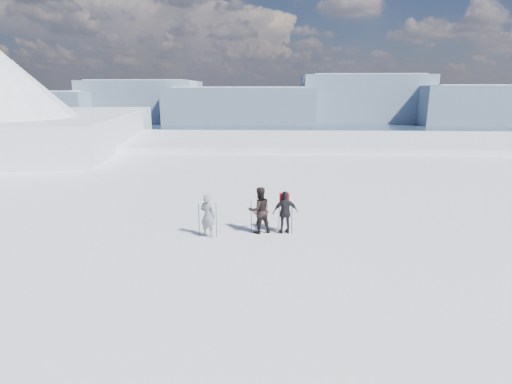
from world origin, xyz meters
The scene contains 9 objects.
lake_basin centered at (0.00, 30.00, -6.50)m, with size 820.00×820.00×71.62m.
far_mountain_range centered at (29.60, 454.78, -7.19)m, with size 770.00×110.00×53.00m.
near_ridge centered at (-26.64, 29.20, -3.54)m, with size 31.37×35.68×25.62m.
skier_grey centered at (-3.36, 2.01, 0.81)m, with size 0.59×0.39×1.63m, color gray.
skier_dark centered at (-1.47, 2.51, 0.90)m, with size 0.87×0.68×1.80m, color black.
skier_pack centered at (-0.48, 2.52, 0.83)m, with size 0.97×0.40×1.65m, color black.
backpack centered at (-0.53, 2.76, 1.89)m, with size 0.35×0.20×0.48m, color red.
ski_poles centered at (-1.80, 2.27, 0.62)m, with size 3.47×0.56×1.31m.
skis_loose centered at (-1.43, 4.40, 0.01)m, with size 0.78×1.68×0.03m.
Camera 1 is at (-0.89, -11.97, 5.31)m, focal length 28.00 mm.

